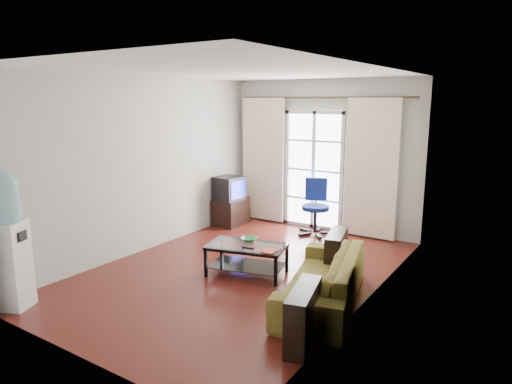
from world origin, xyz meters
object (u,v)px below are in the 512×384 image
(coffee_table, at_px, (247,255))
(tv_stand, at_px, (231,212))
(water_cooler, at_px, (9,238))
(task_chair, at_px, (315,218))
(sofa, at_px, (323,278))
(crt_tv, at_px, (228,188))

(coffee_table, bearing_deg, tv_stand, 131.15)
(tv_stand, bearing_deg, water_cooler, -92.28)
(task_chair, bearing_deg, tv_stand, 165.82)
(sofa, height_order, crt_tv, crt_tv)
(tv_stand, xyz_separation_m, task_chair, (1.63, 0.30, 0.04))
(tv_stand, distance_m, water_cooler, 4.27)
(task_chair, distance_m, water_cooler, 4.83)
(coffee_table, xyz_separation_m, water_cooler, (-1.65, -2.29, 0.56))
(tv_stand, bearing_deg, task_chair, 7.58)
(crt_tv, distance_m, task_chair, 1.72)
(coffee_table, distance_m, task_chair, 2.24)
(task_chair, bearing_deg, sofa, -86.90)
(water_cooler, bearing_deg, coffee_table, 30.65)
(crt_tv, xyz_separation_m, task_chair, (1.63, 0.38, -0.43))
(water_cooler, bearing_deg, task_chair, 47.20)
(task_chair, bearing_deg, water_cooler, -133.92)
(sofa, relative_size, coffee_table, 1.83)
(sofa, relative_size, crt_tv, 4.00)
(coffee_table, height_order, tv_stand, tv_stand)
(sofa, relative_size, tv_stand, 3.10)
(crt_tv, relative_size, task_chair, 0.53)
(task_chair, height_order, water_cooler, water_cooler)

